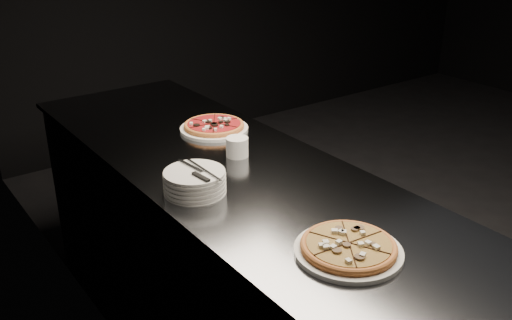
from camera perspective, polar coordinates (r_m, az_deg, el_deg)
wall_left at (r=1.80m, az=-12.18°, el=10.31°), size 0.02×5.00×2.80m
counter at (r=2.36m, az=-1.86°, el=-10.99°), size 0.74×2.44×0.92m
pizza_mushroom at (r=1.63m, az=9.23°, el=-8.66°), size 0.31×0.31×0.04m
pizza_tomato at (r=2.49m, az=-4.21°, el=3.38°), size 0.30×0.30×0.03m
plate_stack at (r=1.94m, az=-6.15°, el=-2.18°), size 0.21×0.21×0.08m
cutlery at (r=1.91m, az=-5.74°, el=-1.16°), size 0.08×0.22×0.01m
ramekin at (r=2.21m, az=-1.90°, el=1.37°), size 0.09×0.09×0.08m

